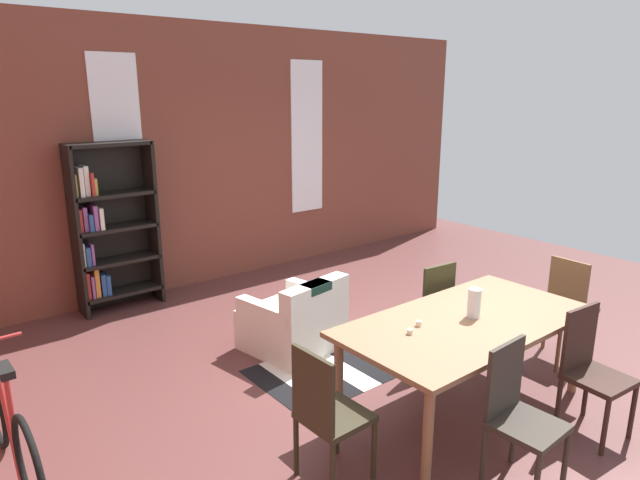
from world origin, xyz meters
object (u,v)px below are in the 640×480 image
(dining_chair_head_right, at_px, (559,307))
(bicycle_second, at_px, (10,430))
(dining_table, at_px, (467,328))
(dining_chair_far_right, at_px, (429,307))
(dining_chair_near_right, at_px, (591,367))
(dining_chair_near_left, at_px, (518,412))
(potted_plant_by_shelf, at_px, (443,306))
(vase_on_table, at_px, (474,303))
(bookshelf_tall, at_px, (109,228))
(armchair_white, at_px, (295,322))
(dining_chair_head_left, at_px, (326,412))

(dining_chair_head_right, height_order, bicycle_second, dining_chair_head_right)
(dining_table, bearing_deg, bicycle_second, 155.92)
(dining_chair_far_right, bearing_deg, dining_chair_near_right, -89.50)
(dining_table, distance_m, dining_chair_near_right, 0.91)
(dining_chair_near_left, bearing_deg, potted_plant_by_shelf, 49.97)
(dining_chair_far_right, relative_size, bicycle_second, 0.57)
(vase_on_table, height_order, bicycle_second, vase_on_table)
(dining_chair_far_right, relative_size, bookshelf_tall, 0.49)
(dining_chair_near_right, bearing_deg, potted_plant_by_shelf, 71.77)
(vase_on_table, xyz_separation_m, bookshelf_tall, (-1.51, 3.86, 0.08))
(vase_on_table, bearing_deg, dining_chair_near_left, -125.38)
(vase_on_table, distance_m, bookshelf_tall, 4.15)
(bookshelf_tall, bearing_deg, dining_chair_near_right, -67.56)
(dining_chair_near_left, bearing_deg, dining_table, 58.32)
(dining_chair_head_right, height_order, armchair_white, dining_chair_head_right)
(dining_chair_head_left, relative_size, potted_plant_by_shelf, 1.98)
(dining_table, xyz_separation_m, bookshelf_tall, (-1.44, 3.86, 0.27))
(vase_on_table, relative_size, dining_chair_near_right, 0.24)
(dining_chair_head_left, height_order, dining_chair_near_left, same)
(dining_chair_head_right, relative_size, bookshelf_tall, 0.49)
(dining_chair_near_left, bearing_deg, bicycle_second, 140.19)
(dining_chair_head_right, bearing_deg, dining_chair_head_left, 179.98)
(dining_chair_far_right, height_order, bookshelf_tall, bookshelf_tall)
(dining_chair_head_right, xyz_separation_m, dining_chair_near_right, (-0.94, -0.76, 0.00))
(bicycle_second, distance_m, potted_plant_by_shelf, 4.06)
(dining_table, height_order, bookshelf_tall, bookshelf_tall)
(dining_chair_head_right, bearing_deg, bookshelf_tall, 126.36)
(dining_table, bearing_deg, dining_chair_head_left, -179.91)
(dining_table, distance_m, vase_on_table, 0.20)
(armchair_white, xyz_separation_m, potted_plant_by_shelf, (1.50, -0.61, -0.01))
(dining_chair_near_left, xyz_separation_m, dining_chair_near_right, (0.94, -0.00, 0.00))
(vase_on_table, bearing_deg, dining_chair_far_right, 62.92)
(dining_chair_near_left, height_order, potted_plant_by_shelf, dining_chair_near_left)
(dining_chair_head_right, bearing_deg, dining_chair_near_left, -158.05)
(dining_chair_head_right, xyz_separation_m, bookshelf_tall, (-2.85, 3.87, 0.45))
(potted_plant_by_shelf, bearing_deg, dining_chair_far_right, -152.43)
(dining_chair_near_left, bearing_deg, dining_chair_far_right, 58.59)
(bookshelf_tall, relative_size, armchair_white, 2.09)
(bookshelf_tall, bearing_deg, dining_chair_near_left, -78.18)
(dining_chair_head_left, distance_m, dining_chair_near_right, 2.03)
(dining_chair_near_right, distance_m, potted_plant_by_shelf, 1.96)
(dining_chair_far_right, bearing_deg, armchair_white, 133.47)
(bookshelf_tall, height_order, armchair_white, bookshelf_tall)
(dining_table, bearing_deg, dining_chair_far_right, 58.86)
(bookshelf_tall, xyz_separation_m, bicycle_second, (-1.54, -2.53, -0.62))
(dining_chair_head_left, distance_m, armchair_white, 1.97)
(dining_chair_head_right, height_order, dining_chair_near_right, same)
(armchair_white, bearing_deg, dining_chair_head_right, -42.75)
(bicycle_second, bearing_deg, dining_chair_head_right, -16.91)
(dining_chair_near_right, height_order, armchair_white, dining_chair_near_right)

